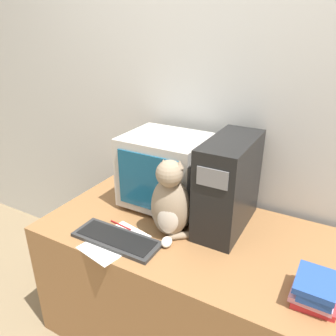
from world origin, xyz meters
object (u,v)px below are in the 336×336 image
(book_stack, at_px, (315,290))
(crt_monitor, at_px, (165,171))
(pen, at_px, (121,225))
(cat, at_px, (170,203))
(computer_tower, at_px, (228,184))
(keyboard, at_px, (116,239))

(book_stack, bearing_deg, crt_monitor, 157.19)
(pen, bearing_deg, cat, 12.12)
(cat, bearing_deg, pen, 174.59)
(cat, height_order, book_stack, cat)
(computer_tower, distance_m, book_stack, 0.60)
(crt_monitor, xyz_separation_m, keyboard, (-0.03, -0.42, -0.20))
(computer_tower, height_order, book_stack, computer_tower)
(crt_monitor, height_order, book_stack, crt_monitor)
(computer_tower, distance_m, cat, 0.31)
(cat, height_order, pen, cat)
(cat, relative_size, book_stack, 2.11)
(computer_tower, height_order, keyboard, computer_tower)
(crt_monitor, bearing_deg, computer_tower, -3.91)
(computer_tower, bearing_deg, crt_monitor, 176.09)
(computer_tower, relative_size, book_stack, 2.40)
(keyboard, distance_m, cat, 0.31)
(crt_monitor, relative_size, book_stack, 2.26)
(book_stack, distance_m, pen, 0.94)
(keyboard, height_order, cat, cat)
(computer_tower, distance_m, pen, 0.59)
(crt_monitor, distance_m, book_stack, 0.93)
(cat, bearing_deg, book_stack, -26.37)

